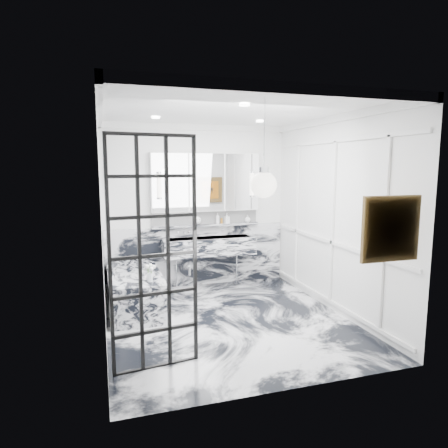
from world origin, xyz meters
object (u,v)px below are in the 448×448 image
object	(u,v)px
trough_sink	(209,246)
mirror_cabinet	(206,182)
crittall_door	(154,256)
bathtub	(134,290)

from	to	relation	value
trough_sink	mirror_cabinet	xyz separation A→B (m)	(-0.00, 0.17, 1.09)
crittall_door	bathtub	xyz separation A→B (m)	(-0.07, 1.89, -0.92)
crittall_door	trough_sink	size ratio (longest dim) A/B	1.50
crittall_door	trough_sink	world-z (taller)	crittall_door
mirror_cabinet	bathtub	bearing A→B (deg)	-147.94
crittall_door	mirror_cabinet	distance (m)	3.06
trough_sink	mirror_cabinet	world-z (taller)	mirror_cabinet
crittall_door	mirror_cabinet	size ratio (longest dim) A/B	1.26
crittall_door	mirror_cabinet	bearing A→B (deg)	57.64
trough_sink	mirror_cabinet	distance (m)	1.10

